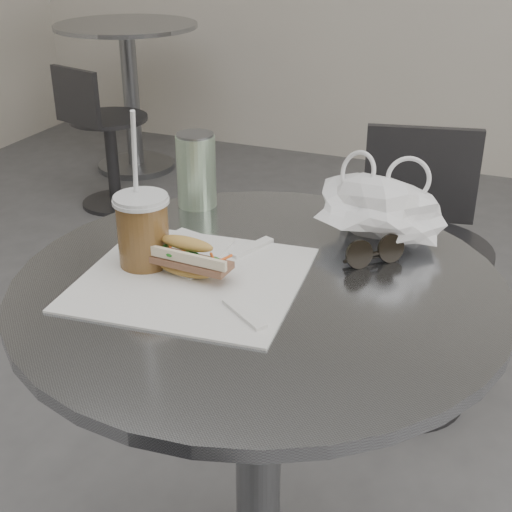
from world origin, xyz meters
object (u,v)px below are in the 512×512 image
at_px(bg_table, 130,80).
at_px(chair_far, 412,287).
at_px(sunglasses, 374,253).
at_px(cafe_table, 258,422).
at_px(drink_can, 196,170).
at_px(banh_mi, 186,258).
at_px(bg_chair, 105,145).
at_px(iced_coffee, 143,230).

distance_m(bg_table, chair_far, 2.19).
bearing_deg(bg_table, sunglasses, -49.89).
relative_size(cafe_table, drink_can, 5.39).
relative_size(banh_mi, sunglasses, 2.13).
bearing_deg(sunglasses, cafe_table, 175.35).
xyz_separation_m(bg_chair, drink_can, (1.21, -1.45, 0.52)).
xyz_separation_m(chair_far, banh_mi, (-0.22, -0.87, 0.44)).
distance_m(banh_mi, iced_coffee, 0.08).
xyz_separation_m(bg_table, bg_chair, (0.17, -0.51, -0.17)).
distance_m(sunglasses, drink_can, 0.39).
relative_size(cafe_table, chair_far, 1.04).
height_order(chair_far, iced_coffee, iced_coffee).
xyz_separation_m(bg_chair, sunglasses, (1.58, -1.56, 0.46)).
distance_m(chair_far, banh_mi, 1.00).
relative_size(bg_chair, iced_coffee, 2.56).
bearing_deg(drink_can, cafe_table, -46.77).
height_order(bg_table, drink_can, drink_can).
height_order(cafe_table, iced_coffee, iced_coffee).
bearing_deg(banh_mi, bg_chair, 131.13).
bearing_deg(sunglasses, drink_can, 118.36).
distance_m(cafe_table, sunglasses, 0.35).
bearing_deg(iced_coffee, bg_chair, 126.11).
bearing_deg(chair_far, iced_coffee, 58.73).
bearing_deg(bg_chair, sunglasses, -28.91).
height_order(banh_mi, drink_can, drink_can).
bearing_deg(sunglasses, iced_coffee, 158.91).
bearing_deg(iced_coffee, chair_far, 70.91).
relative_size(chair_far, banh_mi, 3.90).
height_order(cafe_table, bg_chair, cafe_table).
bearing_deg(banh_mi, drink_can, 116.82).
bearing_deg(chair_far, cafe_table, 70.36).
distance_m(cafe_table, iced_coffee, 0.39).
bearing_deg(chair_far, drink_can, 48.55).
xyz_separation_m(banh_mi, sunglasses, (0.26, 0.15, -0.01)).
height_order(cafe_table, chair_far, cafe_table).
height_order(bg_chair, drink_can, drink_can).
relative_size(bg_table, banh_mi, 3.94).
relative_size(cafe_table, banh_mi, 4.05).
distance_m(iced_coffee, drink_can, 0.26).
xyz_separation_m(cafe_table, chair_far, (0.11, 0.83, -0.14)).
distance_m(chair_far, bg_chair, 1.76).
relative_size(bg_chair, sunglasses, 7.42).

